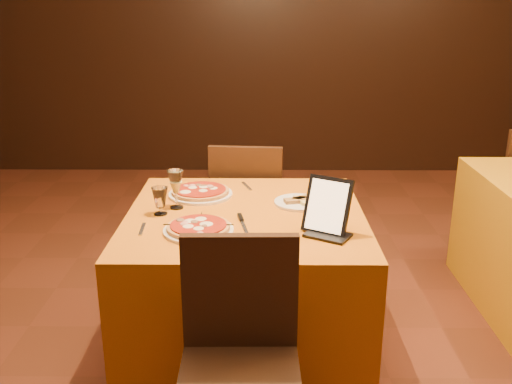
{
  "coord_description": "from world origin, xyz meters",
  "views": [
    {
      "loc": [
        -0.24,
        -2.27,
        1.68
      ],
      "look_at": [
        -0.26,
        0.19,
        0.86
      ],
      "focal_mm": 40.0,
      "sensor_mm": 36.0,
      "label": 1
    }
  ],
  "objects_px": {
    "pizza_near": "(198,229)",
    "water_glass": "(160,201)",
    "chair_main_near": "(240,379)",
    "chair_main_far": "(249,211)",
    "main_table": "(246,285)",
    "tablet": "(327,206)",
    "wine_glass": "(176,189)",
    "pizza_far": "(200,193)"
  },
  "relations": [
    {
      "from": "pizza_far",
      "to": "tablet",
      "type": "relative_size",
      "value": 1.32
    },
    {
      "from": "wine_glass",
      "to": "water_glass",
      "type": "bearing_deg",
      "value": -125.97
    },
    {
      "from": "chair_main_near",
      "to": "main_table",
      "type": "bearing_deg",
      "value": 89.13
    },
    {
      "from": "chair_main_near",
      "to": "chair_main_far",
      "type": "distance_m",
      "value": 1.66
    },
    {
      "from": "main_table",
      "to": "pizza_far",
      "type": "distance_m",
      "value": 0.52
    },
    {
      "from": "pizza_near",
      "to": "water_glass",
      "type": "bearing_deg",
      "value": 132.94
    },
    {
      "from": "chair_main_far",
      "to": "pizza_far",
      "type": "height_order",
      "value": "chair_main_far"
    },
    {
      "from": "tablet",
      "to": "chair_main_near",
      "type": "bearing_deg",
      "value": -90.06
    },
    {
      "from": "main_table",
      "to": "pizza_far",
      "type": "height_order",
      "value": "pizza_far"
    },
    {
      "from": "tablet",
      "to": "water_glass",
      "type": "bearing_deg",
      "value": -165.55
    },
    {
      "from": "pizza_far",
      "to": "water_glass",
      "type": "distance_m",
      "value": 0.32
    },
    {
      "from": "chair_main_far",
      "to": "water_glass",
      "type": "xyz_separation_m",
      "value": [
        -0.39,
        -0.84,
        0.36
      ]
    },
    {
      "from": "chair_main_near",
      "to": "pizza_far",
      "type": "distance_m",
      "value": 1.15
    },
    {
      "from": "main_table",
      "to": "wine_glass",
      "type": "height_order",
      "value": "wine_glass"
    },
    {
      "from": "water_glass",
      "to": "tablet",
      "type": "bearing_deg",
      "value": -15.63
    },
    {
      "from": "main_table",
      "to": "chair_main_far",
      "type": "xyz_separation_m",
      "value": [
        0.0,
        0.82,
        0.08
      ]
    },
    {
      "from": "pizza_far",
      "to": "chair_main_near",
      "type": "bearing_deg",
      "value": -77.85
    },
    {
      "from": "pizza_near",
      "to": "wine_glass",
      "type": "bearing_deg",
      "value": 114.47
    },
    {
      "from": "chair_main_near",
      "to": "pizza_near",
      "type": "bearing_deg",
      "value": 106.95
    },
    {
      "from": "main_table",
      "to": "wine_glass",
      "type": "relative_size",
      "value": 5.79
    },
    {
      "from": "pizza_near",
      "to": "water_glass",
      "type": "distance_m",
      "value": 0.29
    },
    {
      "from": "chair_main_far",
      "to": "water_glass",
      "type": "distance_m",
      "value": 1.0
    },
    {
      "from": "pizza_far",
      "to": "tablet",
      "type": "bearing_deg",
      "value": -39.29
    },
    {
      "from": "chair_main_near",
      "to": "tablet",
      "type": "height_order",
      "value": "tablet"
    },
    {
      "from": "pizza_near",
      "to": "water_glass",
      "type": "height_order",
      "value": "water_glass"
    },
    {
      "from": "pizza_near",
      "to": "wine_glass",
      "type": "distance_m",
      "value": 0.34
    },
    {
      "from": "chair_main_far",
      "to": "pizza_far",
      "type": "xyz_separation_m",
      "value": [
        -0.23,
        -0.57,
        0.31
      ]
    },
    {
      "from": "main_table",
      "to": "pizza_far",
      "type": "bearing_deg",
      "value": 132.9
    },
    {
      "from": "main_table",
      "to": "chair_main_far",
      "type": "distance_m",
      "value": 0.83
    },
    {
      "from": "main_table",
      "to": "chair_main_near",
      "type": "bearing_deg",
      "value": -90.0
    },
    {
      "from": "pizza_near",
      "to": "chair_main_far",
      "type": "bearing_deg",
      "value": 79.59
    },
    {
      "from": "main_table",
      "to": "tablet",
      "type": "height_order",
      "value": "tablet"
    },
    {
      "from": "wine_glass",
      "to": "tablet",
      "type": "height_order",
      "value": "tablet"
    },
    {
      "from": "chair_main_far",
      "to": "wine_glass",
      "type": "xyz_separation_m",
      "value": [
        -0.33,
        -0.76,
        0.39
      ]
    },
    {
      "from": "pizza_near",
      "to": "pizza_far",
      "type": "bearing_deg",
      "value": 94.74
    },
    {
      "from": "chair_main_far",
      "to": "pizza_near",
      "type": "height_order",
      "value": "chair_main_far"
    },
    {
      "from": "main_table",
      "to": "tablet",
      "type": "distance_m",
      "value": 0.65
    },
    {
      "from": "chair_main_far",
      "to": "water_glass",
      "type": "bearing_deg",
      "value": 69.95
    },
    {
      "from": "chair_main_far",
      "to": "pizza_near",
      "type": "bearing_deg",
      "value": 84.4
    },
    {
      "from": "chair_main_near",
      "to": "chair_main_far",
      "type": "xyz_separation_m",
      "value": [
        0.0,
        1.66,
        0.0
      ]
    },
    {
      "from": "chair_main_near",
      "to": "chair_main_far",
      "type": "relative_size",
      "value": 1.0
    },
    {
      "from": "main_table",
      "to": "water_glass",
      "type": "xyz_separation_m",
      "value": [
        -0.39,
        -0.02,
        0.44
      ]
    }
  ]
}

